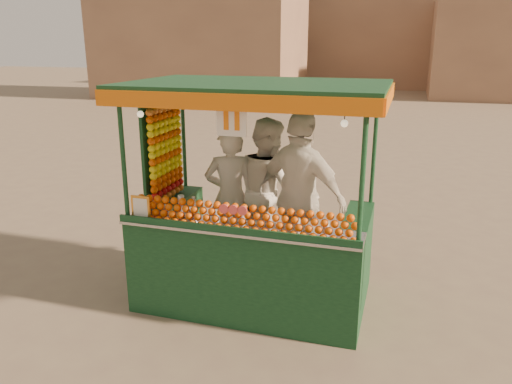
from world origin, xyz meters
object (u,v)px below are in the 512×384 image
(vendor_left, at_px, (230,197))
(vendor_middle, at_px, (268,190))
(juice_cart, at_px, (247,235))
(vendor_right, at_px, (301,198))

(vendor_left, height_order, vendor_middle, vendor_middle)
(juice_cart, relative_size, vendor_left, 1.65)
(juice_cart, bearing_deg, vendor_left, 130.96)
(vendor_middle, height_order, vendor_right, vendor_right)
(juice_cart, height_order, vendor_right, juice_cart)
(vendor_left, bearing_deg, juice_cart, 110.00)
(juice_cart, xyz_separation_m, vendor_right, (0.54, 0.17, 0.42))
(juice_cart, bearing_deg, vendor_right, 17.51)
(vendor_left, bearing_deg, vendor_middle, -170.09)
(vendor_right, bearing_deg, vendor_left, 9.41)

